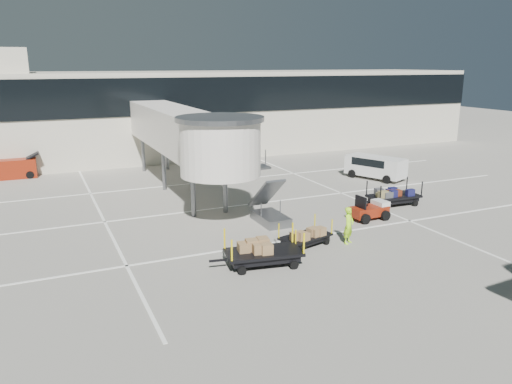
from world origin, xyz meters
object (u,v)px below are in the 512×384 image
(box_cart_near, at_px, (305,236))
(box_cart_far, at_px, (262,253))
(suitcase_cart, at_px, (395,196))
(belt_loader, at_px, (11,169))
(ground_worker, at_px, (349,225))
(minivan, at_px, (374,165))
(baggage_tug, at_px, (370,210))

(box_cart_near, distance_m, box_cart_far, 3.35)
(suitcase_cart, relative_size, belt_loader, 0.97)
(box_cart_far, distance_m, ground_worker, 5.24)
(box_cart_near, xyz_separation_m, belt_loader, (-13.68, 22.60, 0.27))
(belt_loader, bearing_deg, suitcase_cart, -37.57)
(minivan, bearing_deg, box_cart_far, -164.62)
(minivan, bearing_deg, belt_loader, 132.47)
(suitcase_cart, relative_size, box_cart_far, 0.95)
(box_cart_near, xyz_separation_m, minivan, (12.35, 10.85, 0.55))
(baggage_tug, relative_size, box_cart_far, 0.54)
(baggage_tug, height_order, box_cart_far, box_cart_far)
(baggage_tug, bearing_deg, belt_loader, 130.21)
(baggage_tug, bearing_deg, box_cart_near, -161.36)
(ground_worker, bearing_deg, baggage_tug, 9.66)
(belt_loader, bearing_deg, baggage_tug, -44.79)
(baggage_tug, height_order, ground_worker, ground_worker)
(baggage_tug, xyz_separation_m, box_cart_near, (-5.57, -2.23, -0.05))
(minivan, bearing_deg, ground_worker, -154.91)
(box_cart_far, bearing_deg, belt_loader, 123.02)
(baggage_tug, xyz_separation_m, box_cart_far, (-8.59, -3.66, 0.06))
(box_cart_far, relative_size, belt_loader, 1.02)
(baggage_tug, bearing_deg, ground_worker, -143.47)
(suitcase_cart, height_order, ground_worker, ground_worker)
(box_cart_far, xyz_separation_m, ground_worker, (5.17, 0.81, 0.35))
(suitcase_cart, relative_size, box_cart_near, 1.23)
(box_cart_near, bearing_deg, belt_loader, 105.86)
(box_cart_far, relative_size, minivan, 0.86)
(minivan, bearing_deg, baggage_tug, -151.41)
(box_cart_far, bearing_deg, ground_worker, 18.07)
(box_cart_near, distance_m, belt_loader, 26.42)
(box_cart_far, bearing_deg, minivan, 47.73)
(suitcase_cart, bearing_deg, ground_worker, -143.05)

